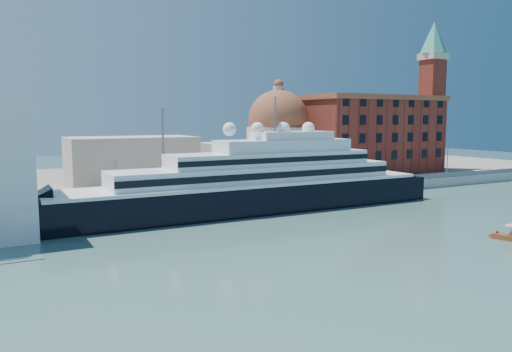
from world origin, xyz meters
TOP-DOWN VIEW (x-y plane):
  - ground at (0.00, 0.00)m, footprint 400.00×400.00m
  - quay at (0.00, 34.00)m, footprint 180.00×10.00m
  - land at (0.00, 75.00)m, footprint 260.00×72.00m
  - quay_fence at (0.00, 29.50)m, footprint 180.00×0.10m
  - superyacht at (-8.33, 23.00)m, footprint 89.23×12.37m
  - service_barge at (-34.21, 21.42)m, footprint 10.48×4.00m
  - warehouse at (52.00, 52.00)m, footprint 43.00×19.00m
  - campanile at (76.00, 52.00)m, footprint 8.40×8.40m
  - church at (6.39, 57.72)m, footprint 66.00×18.00m
  - lamp_posts at (-12.67, 32.27)m, footprint 120.80×2.40m

SIDE VIEW (x-z plane):
  - ground at x=0.00m, z-range 0.00..0.00m
  - service_barge at x=-34.21m, z-range -0.49..1.83m
  - land at x=0.00m, z-range 0.00..2.00m
  - quay at x=0.00m, z-range 0.00..2.50m
  - quay_fence at x=0.00m, z-range 2.50..3.70m
  - superyacht at x=-8.33m, z-range -8.73..17.94m
  - lamp_posts at x=-12.67m, z-range 0.84..18.84m
  - church at x=6.39m, z-range -1.84..23.66m
  - warehouse at x=52.00m, z-range 2.16..25.41m
  - campanile at x=76.00m, z-range 5.26..52.26m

